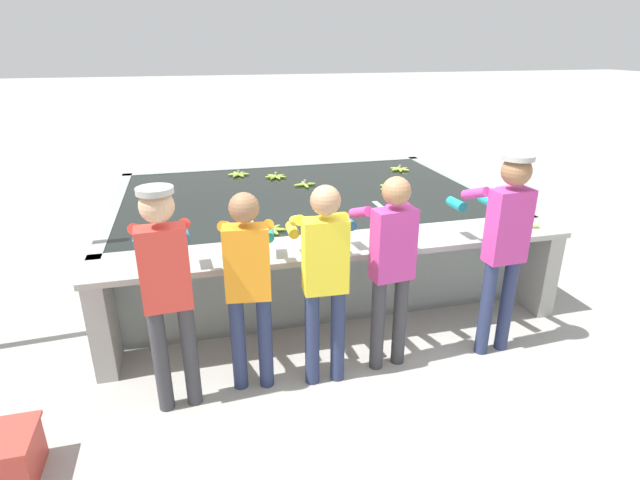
# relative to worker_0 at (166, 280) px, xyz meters

# --- Properties ---
(ground_plane) EXTENTS (80.00, 80.00, 0.00)m
(ground_plane) POSITION_rel_worker_0_xyz_m (1.43, 0.35, -1.00)
(ground_plane) COLOR #A3A099
(ground_plane) RESTS_ON ground
(wash_tank) EXTENTS (4.18, 2.91, 0.88)m
(wash_tank) POSITION_rel_worker_0_xyz_m (1.43, 2.25, -0.57)
(wash_tank) COLOR gray
(wash_tank) RESTS_ON ground
(work_ledge) EXTENTS (4.18, 0.45, 0.88)m
(work_ledge) POSITION_rel_worker_0_xyz_m (1.43, 0.58, -0.39)
(work_ledge) COLOR #9E9E99
(work_ledge) RESTS_ON ground
(worker_0) EXTENTS (0.43, 0.73, 1.65)m
(worker_0) POSITION_rel_worker_0_xyz_m (0.00, 0.00, 0.00)
(worker_0) COLOR #38383D
(worker_0) RESTS_ON ground
(worker_1) EXTENTS (0.47, 0.73, 1.55)m
(worker_1) POSITION_rel_worker_0_xyz_m (0.56, 0.09, -0.08)
(worker_1) COLOR navy
(worker_1) RESTS_ON ground
(worker_2) EXTENTS (0.43, 0.72, 1.59)m
(worker_2) POSITION_rel_worker_0_xyz_m (1.10, 0.02, -0.06)
(worker_2) COLOR navy
(worker_2) RESTS_ON ground
(worker_3) EXTENTS (0.45, 0.73, 1.59)m
(worker_3) POSITION_rel_worker_0_xyz_m (1.65, 0.09, -0.06)
(worker_3) COLOR #38383D
(worker_3) RESTS_ON ground
(worker_4) EXTENTS (0.43, 0.73, 1.71)m
(worker_4) POSITION_rel_worker_0_xyz_m (2.60, 0.05, 0.04)
(worker_4) COLOR navy
(worker_4) RESTS_ON ground
(banana_bunch_floating_0) EXTENTS (0.28, 0.27, 0.08)m
(banana_bunch_floating_0) POSITION_rel_worker_0_xyz_m (0.81, 3.23, -0.11)
(banana_bunch_floating_0) COLOR #9EC642
(banana_bunch_floating_0) RESTS_ON wash_tank
(banana_bunch_floating_1) EXTENTS (0.27, 0.27, 0.08)m
(banana_bunch_floating_1) POSITION_rel_worker_0_xyz_m (2.47, 2.16, -0.11)
(banana_bunch_floating_1) COLOR #8CB738
(banana_bunch_floating_1) RESTS_ON wash_tank
(banana_bunch_floating_2) EXTENTS (0.27, 0.28, 0.08)m
(banana_bunch_floating_2) POSITION_rel_worker_0_xyz_m (1.26, 3.00, -0.11)
(banana_bunch_floating_2) COLOR #8CB738
(banana_bunch_floating_2) RESTS_ON wash_tank
(banana_bunch_floating_3) EXTENTS (0.28, 0.28, 0.08)m
(banana_bunch_floating_3) POSITION_rel_worker_0_xyz_m (1.54, 2.53, -0.11)
(banana_bunch_floating_3) COLOR #93BC3D
(banana_bunch_floating_3) RESTS_ON wash_tank
(banana_bunch_floating_4) EXTENTS (0.28, 0.28, 0.08)m
(banana_bunch_floating_4) POSITION_rel_worker_0_xyz_m (0.89, 1.09, -0.11)
(banana_bunch_floating_4) COLOR #8CB738
(banana_bunch_floating_4) RESTS_ON wash_tank
(banana_bunch_floating_5) EXTENTS (0.28, 0.28, 0.08)m
(banana_bunch_floating_5) POSITION_rel_worker_0_xyz_m (2.96, 2.97, -0.11)
(banana_bunch_floating_5) COLOR #9EC642
(banana_bunch_floating_5) RESTS_ON wash_tank
(banana_bunch_ledge_0) EXTENTS (0.27, 0.28, 0.08)m
(banana_bunch_ledge_0) POSITION_rel_worker_0_xyz_m (3.20, 0.60, -0.11)
(banana_bunch_ledge_0) COLOR #9EC642
(banana_bunch_ledge_0) RESTS_ON work_ledge
(knife_0) EXTENTS (0.24, 0.30, 0.02)m
(knife_0) POSITION_rel_worker_0_xyz_m (1.29, 0.63, -0.12)
(knife_0) COLOR silver
(knife_0) RESTS_ON work_ledge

